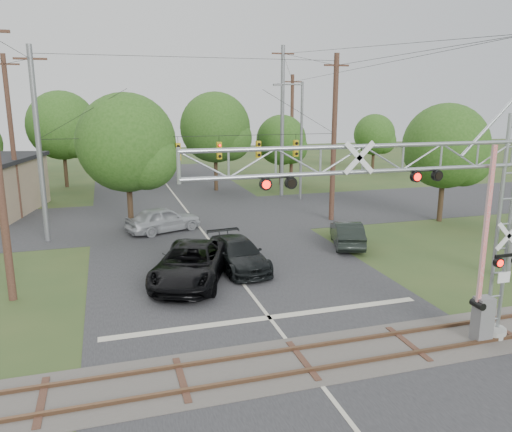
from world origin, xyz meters
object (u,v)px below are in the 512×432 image
object	(u,v)px
pickup_black	(191,263)
streetlight	(299,135)
crossing_gantry	(421,210)
traffic_signal_span	(213,144)
sedan_silver	(164,219)
car_dark	(238,254)

from	to	relation	value
pickup_black	streetlight	size ratio (longest dim) A/B	0.65
crossing_gantry	traffic_signal_span	size ratio (longest dim) A/B	0.61
crossing_gantry	sedan_silver	xyz separation A→B (m)	(-6.26, 18.54, -4.11)
traffic_signal_span	streetlight	bearing A→B (deg)	40.71
crossing_gantry	car_dark	size ratio (longest dim) A/B	2.24
crossing_gantry	pickup_black	size ratio (longest dim) A/B	1.82
car_dark	sedan_silver	size ratio (longest dim) A/B	1.08
pickup_black	streetlight	bearing A→B (deg)	76.40
traffic_signal_span	car_dark	world-z (taller)	traffic_signal_span
crossing_gantry	car_dark	distance (m)	11.44
streetlight	pickup_black	bearing A→B (deg)	-125.29
traffic_signal_span	streetlight	world-z (taller)	traffic_signal_span
crossing_gantry	streetlight	size ratio (longest dim) A/B	1.19
streetlight	car_dark	bearing A→B (deg)	-120.88
sedan_silver	car_dark	bearing A→B (deg)	177.72
traffic_signal_span	pickup_black	world-z (taller)	traffic_signal_span
sedan_silver	streetlight	size ratio (longest dim) A/B	0.49
traffic_signal_span	streetlight	distance (m)	12.05
traffic_signal_span	car_dark	size ratio (longest dim) A/B	3.67
pickup_black	streetlight	world-z (taller)	streetlight
car_dark	sedan_silver	xyz separation A→B (m)	(-2.80, 8.47, 0.07)
traffic_signal_span	car_dark	bearing A→B (deg)	-93.64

